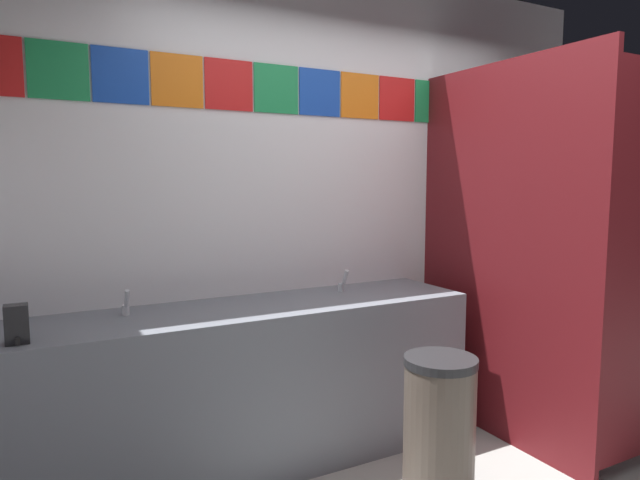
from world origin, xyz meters
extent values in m
cube|color=silver|center=(0.00, 1.47, 1.40)|extent=(3.95, 0.08, 2.81)
cube|color=#1E8C4C|center=(-1.55, 1.42, 2.04)|extent=(0.27, 0.01, 0.27)
cube|color=#1947B7|center=(-1.27, 1.42, 2.04)|extent=(0.27, 0.01, 0.27)
cube|color=orange|center=(-0.99, 1.42, 2.04)|extent=(0.27, 0.01, 0.27)
cube|color=red|center=(-0.71, 1.42, 2.04)|extent=(0.27, 0.01, 0.27)
cube|color=#1E8C4C|center=(-0.42, 1.42, 2.04)|extent=(0.27, 0.01, 0.27)
cube|color=#1947B7|center=(-0.14, 1.42, 2.04)|extent=(0.27, 0.01, 0.27)
cube|color=orange|center=(0.14, 1.42, 2.04)|extent=(0.27, 0.01, 0.27)
cube|color=red|center=(0.42, 1.42, 2.04)|extent=(0.27, 0.01, 0.27)
cube|color=#1E8C4C|center=(0.71, 1.42, 2.04)|extent=(0.27, 0.01, 0.27)
cube|color=#1947B7|center=(0.99, 1.42, 2.04)|extent=(0.27, 0.01, 0.27)
cube|color=orange|center=(1.27, 1.42, 2.04)|extent=(0.27, 0.01, 0.27)
cube|color=red|center=(1.55, 1.42, 2.04)|extent=(0.27, 0.01, 0.27)
cube|color=#1E8C4C|center=(1.83, 1.42, 2.04)|extent=(0.27, 0.01, 0.27)
cube|color=slate|center=(-0.71, 1.13, 0.43)|extent=(2.44, 0.59, 0.86)
cube|color=slate|center=(-0.71, 1.41, 0.82)|extent=(2.44, 0.03, 0.08)
cylinder|color=silver|center=(-1.32, 1.10, 0.81)|extent=(0.34, 0.34, 0.10)
cylinder|color=silver|center=(-0.09, 1.10, 0.81)|extent=(0.34, 0.34, 0.10)
cylinder|color=silver|center=(-1.32, 1.24, 0.89)|extent=(0.04, 0.04, 0.05)
cylinder|color=silver|center=(-1.32, 1.19, 0.96)|extent=(0.02, 0.06, 0.09)
cylinder|color=silver|center=(-0.09, 1.24, 0.89)|extent=(0.04, 0.04, 0.05)
cylinder|color=silver|center=(-0.09, 1.19, 0.96)|extent=(0.02, 0.06, 0.09)
cube|color=black|center=(-1.78, 0.96, 0.94)|extent=(0.09, 0.07, 0.16)
cylinder|color=black|center=(-1.78, 0.92, 0.88)|extent=(0.02, 0.02, 0.03)
cube|color=maroon|center=(0.70, 0.76, 1.10)|extent=(0.04, 1.34, 2.19)
cylinder|color=silver|center=(0.72, 0.11, 1.21)|extent=(0.02, 0.02, 0.10)
cylinder|color=white|center=(1.30, 0.92, 0.20)|extent=(0.38, 0.38, 0.40)
torus|color=white|center=(1.30, 0.92, 0.42)|extent=(0.39, 0.39, 0.05)
cube|color=white|center=(1.30, 1.13, 0.57)|extent=(0.34, 0.17, 0.34)
cylinder|color=brown|center=(-0.07, 0.37, 0.34)|extent=(0.33, 0.33, 0.67)
cylinder|color=#262628|center=(-0.07, 0.37, 0.69)|extent=(0.34, 0.34, 0.04)
camera|label=1|loc=(-1.73, -1.53, 1.52)|focal=30.94mm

